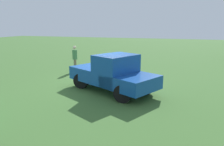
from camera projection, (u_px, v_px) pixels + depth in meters
name	position (u px, v px, depth m)	size (l,w,h in m)	color
ground_plane	(102.00, 85.00, 11.43)	(80.00, 80.00, 0.00)	#3D662D
pickup_truck	(114.00, 73.00, 10.09)	(4.84, 3.69, 1.81)	black
person_bystander	(75.00, 57.00, 14.48)	(0.45, 0.45, 1.76)	#7A6B51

